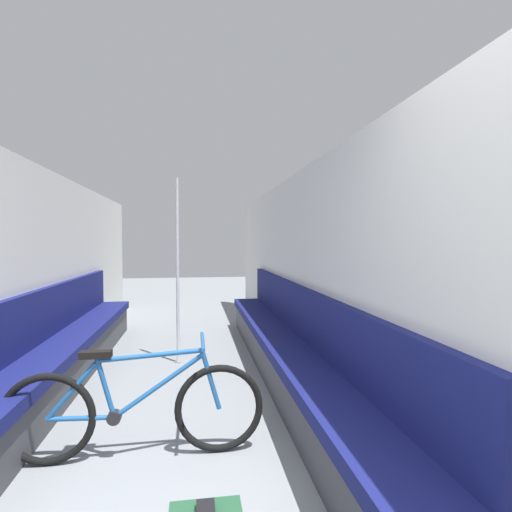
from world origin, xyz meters
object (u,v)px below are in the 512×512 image
at_px(bench_seat_row_left, 52,362).
at_px(bicycle, 135,410).
at_px(grab_pole_near, 178,273).
at_px(bench_seat_row_right, 286,352).

distance_m(bench_seat_row_left, bicycle, 1.55).
bearing_deg(bicycle, grab_pole_near, 98.65).
bearing_deg(grab_pole_near, bench_seat_row_right, -37.38).
height_order(bench_seat_row_left, grab_pole_near, grab_pole_near).
bearing_deg(bicycle, bench_seat_row_left, 140.81).
bearing_deg(bench_seat_row_left, bench_seat_row_right, 0.00).
relative_size(bench_seat_row_right, bicycle, 3.21).
bearing_deg(bicycle, bench_seat_row_right, 57.38).
distance_m(bench_seat_row_left, grab_pole_near, 1.60).
bearing_deg(bench_seat_row_right, grab_pole_near, 142.62).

